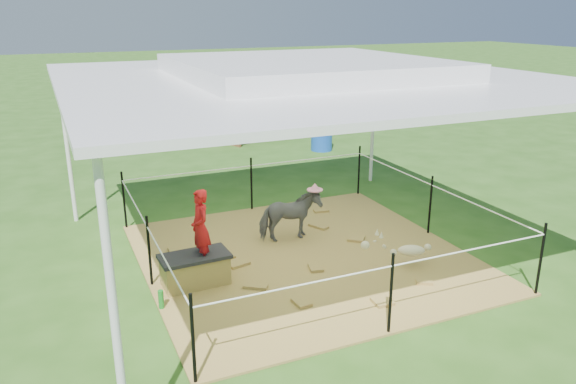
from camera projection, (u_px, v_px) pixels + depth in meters
name	position (u px, v px, depth m)	size (l,w,h in m)	color
ground	(304.00, 258.00, 8.36)	(90.00, 90.00, 0.00)	#2D5919
hay_patch	(304.00, 257.00, 8.35)	(4.60, 4.60, 0.03)	brown
canopy_tent	(306.00, 74.00, 7.52)	(6.30, 6.30, 2.90)	silver
rope_fence	(305.00, 217.00, 8.16)	(4.54, 4.54, 1.00)	black
straw_bale	(195.00, 271.00, 7.44)	(0.85, 0.43, 0.38)	olive
dark_cloth	(194.00, 256.00, 7.37)	(0.91, 0.47, 0.05)	black
woman	(200.00, 220.00, 7.26)	(0.37, 0.25, 1.03)	red
green_bottle	(161.00, 299.00, 6.86)	(0.07, 0.07, 0.24)	#1A7820
pony	(290.00, 216.00, 8.80)	(0.43, 0.95, 0.80)	#4E4E53
pink_hat	(290.00, 188.00, 8.66)	(0.25, 0.25, 0.12)	pink
foal	(411.00, 248.00, 7.94)	(0.97, 0.54, 0.54)	beige
trash_barrel	(322.00, 134.00, 14.60)	(0.55, 0.55, 0.86)	blue
picnic_table_near	(246.00, 124.00, 15.89)	(2.03, 1.47, 0.85)	#56331D
picnic_table_far	(326.00, 111.00, 18.39)	(1.64, 1.18, 0.68)	#55381D
distant_person	(255.00, 117.00, 15.60)	(0.64, 0.50, 1.32)	#2E51AD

